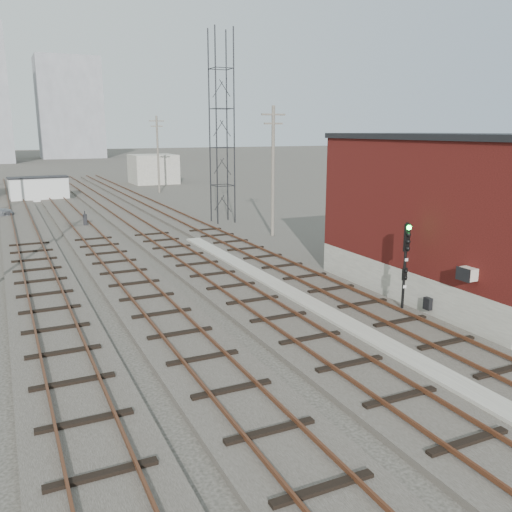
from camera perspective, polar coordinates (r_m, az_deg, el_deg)
ground at (r=67.25m, az=-15.96°, el=6.33°), size 320.00×320.00×0.00m
track_right at (r=47.46m, az=-8.67°, el=4.17°), size 3.20×90.00×0.39m
track_mid_right at (r=46.50m, az=-13.40°, el=3.78°), size 3.20×90.00×0.39m
track_mid_left at (r=45.86m, az=-18.29°, el=3.35°), size 3.20×90.00×0.39m
track_left at (r=45.56m, az=-23.28°, el=2.88°), size 3.20×90.00×0.39m
platform_curb at (r=24.09m, az=4.17°, el=-4.41°), size 0.90×28.00×0.26m
brick_building at (r=25.96m, az=20.17°, el=4.03°), size 6.54×12.20×7.22m
lattice_tower at (r=44.11m, az=-3.62°, el=13.27°), size 1.60×1.60×15.00m
utility_pole_right_a at (r=38.23m, az=1.80°, el=9.26°), size 1.80×0.24×9.00m
utility_pole_right_b at (r=66.32m, az=-10.29°, el=10.70°), size 1.80×0.24×9.00m
apartment_right at (r=157.20m, az=-19.03°, el=14.49°), size 16.00×12.00×26.00m
shed_right at (r=78.70m, az=-10.76°, el=8.99°), size 6.00×6.00×4.00m
signal_mast at (r=22.72m, az=15.46°, el=-0.56°), size 0.40×0.40×3.78m
switch_stand at (r=43.88m, az=-17.54°, el=3.61°), size 0.34×0.34×1.22m
site_trailer at (r=62.62m, az=-21.89°, el=6.61°), size 6.14×2.90×2.54m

